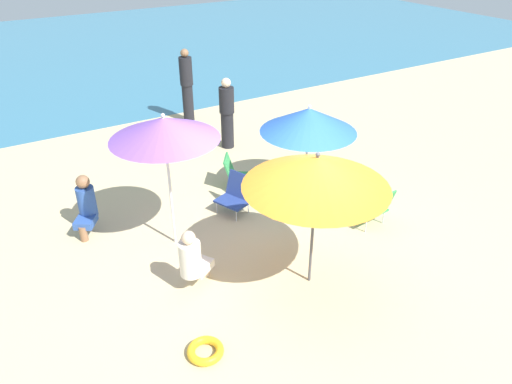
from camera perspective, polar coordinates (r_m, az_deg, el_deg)
The scene contains 13 objects.
ground_plane at distance 7.34m, azimuth 4.87°, elevation -8.33°, with size 40.00×40.00×0.00m, color #CCB789.
sea_water at distance 20.17m, azimuth -20.98°, elevation 15.02°, with size 40.00×16.00×0.01m, color teal.
umbrella_blue at distance 8.34m, azimuth 6.21°, elevation 8.40°, with size 1.67×1.67×1.77m.
umbrella_orange at distance 6.09m, azimuth 7.14°, elevation 2.35°, with size 1.90×1.90×2.00m.
umbrella_purple at distance 6.93m, azimuth -10.75°, elevation 7.34°, with size 1.57×1.57×2.15m.
beach_chair_a at distance 8.37m, azimuth -2.31°, elevation -0.18°, with size 0.67×0.69×0.66m.
beach_chair_b at distance 9.13m, azimuth -2.48°, elevation 2.27°, with size 0.69×0.68×0.62m.
beach_chair_c at distance 8.17m, azimuth 13.57°, elevation -1.76°, with size 0.60×0.63×0.68m.
person_a at distance 6.65m, azimuth -7.46°, elevation -7.79°, with size 0.54×0.47×0.96m.
person_b at distance 8.21m, azimuth -19.36°, elevation -1.35°, with size 0.46×0.52×0.99m.
person_c at distance 10.64m, azimuth -3.43°, elevation 9.19°, with size 0.32×0.32×1.56m.
person_d at distance 12.18m, azimuth -8.13°, elevation 12.27°, with size 0.31×0.31×1.79m.
swim_ring at distance 6.05m, azimuth -5.96°, elevation -18.06°, with size 0.44×0.44×0.10m, color yellow.
Camera 1 is at (-3.49, -4.61, 4.52)m, focal length 34.05 mm.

